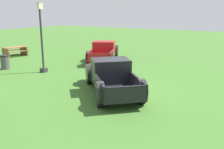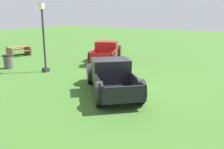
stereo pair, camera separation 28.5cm
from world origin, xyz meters
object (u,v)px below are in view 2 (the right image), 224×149
at_px(pickup_truck_foreground, 111,76).
at_px(pickup_truck_behind_right, 107,51).
at_px(lamp_post_near, 44,36).
at_px(trash_can, 8,62).
at_px(picnic_table, 19,50).

bearing_deg(pickup_truck_foreground, pickup_truck_behind_right, 34.83).
relative_size(pickup_truck_behind_right, lamp_post_near, 1.20).
relative_size(pickup_truck_foreground, lamp_post_near, 1.16).
relative_size(lamp_post_near, trash_can, 4.57).
bearing_deg(trash_can, pickup_truck_behind_right, -34.01).
bearing_deg(picnic_table, lamp_post_near, -114.82).
distance_m(pickup_truck_behind_right, trash_can, 7.24).
bearing_deg(trash_can, picnic_table, 44.57).
bearing_deg(trash_can, lamp_post_near, -75.77).
bearing_deg(pickup_truck_behind_right, pickup_truck_foreground, -145.17).
xyz_separation_m(lamp_post_near, picnic_table, (3.00, 6.48, -1.78)).
bearing_deg(pickup_truck_foreground, lamp_post_near, 79.29).
distance_m(lamp_post_near, picnic_table, 7.36).
height_order(pickup_truck_behind_right, picnic_table, pickup_truck_behind_right).
height_order(pickup_truck_foreground, trash_can, pickup_truck_foreground).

